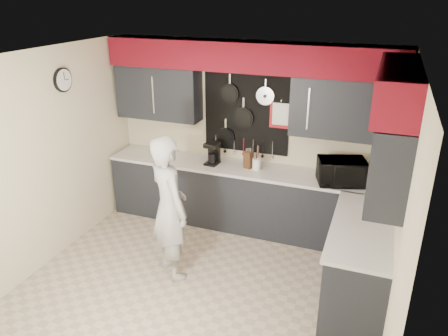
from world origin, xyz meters
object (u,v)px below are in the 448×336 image
at_px(knife_block, 248,160).
at_px(utensil_crock, 257,164).
at_px(person, 169,208).
at_px(coffee_maker, 213,153).
at_px(microwave, 341,172).

xyz_separation_m(knife_block, utensil_crock, (0.12, -0.01, -0.04)).
bearing_deg(person, utensil_crock, -77.26).
bearing_deg(knife_block, coffee_maker, -161.02).
bearing_deg(utensil_crock, person, -114.67).
bearing_deg(person, knife_block, -72.95).
bearing_deg(person, microwave, -106.30).
distance_m(microwave, knife_block, 1.25).
height_order(microwave, utensil_crock, microwave).
distance_m(knife_block, utensil_crock, 0.13).
bearing_deg(knife_block, microwave, 12.45).
relative_size(knife_block, person, 0.13).
height_order(microwave, knife_block, microwave).
xyz_separation_m(microwave, utensil_crock, (-1.13, 0.08, -0.08)).
distance_m(microwave, utensil_crock, 1.14).
relative_size(microwave, coffee_maker, 1.83).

